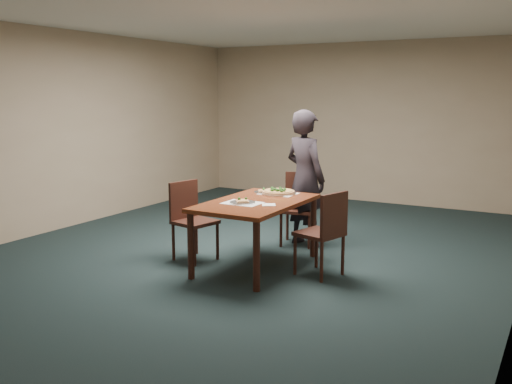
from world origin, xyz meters
The scene contains 13 objects.
ground centered at (0.00, 0.00, 0.00)m, with size 8.00×8.00×0.00m, color black.
room_shell centered at (0.00, 0.00, 1.74)m, with size 8.00×8.00×8.00m.
dining_table centered at (0.34, -0.42, 0.66)m, with size 0.90×1.50×0.75m.
chair_far centered at (0.32, 0.76, 0.52)m, with size 0.50×0.50×0.91m.
chair_left centered at (-0.49, -0.51, 0.52)m, with size 0.50×0.50×0.91m.
chair_right centered at (1.13, -0.35, 0.52)m, with size 0.52×0.52×0.91m.
diner centered at (0.41, 0.71, 0.86)m, with size 0.63×0.41×1.72m, color black.
placemat_main centered at (0.34, 0.11, 0.75)m, with size 0.42×0.32×0.00m, color white.
placemat_near centered at (0.27, -0.59, 0.75)m, with size 0.40×0.30×0.00m, color white.
pizza_pan centered at (0.34, 0.11, 0.77)m, with size 0.42×0.42×0.08m.
slice_plate_near centered at (0.27, -0.59, 0.76)m, with size 0.28×0.28×0.06m.
slice_plate_far centered at (0.17, 0.11, 0.76)m, with size 0.28×0.28×0.06m.
napkin centered at (0.57, -0.56, 0.75)m, with size 0.14×0.14×0.01m, color white.
Camera 1 is at (3.32, -5.78, 1.92)m, focal length 40.00 mm.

